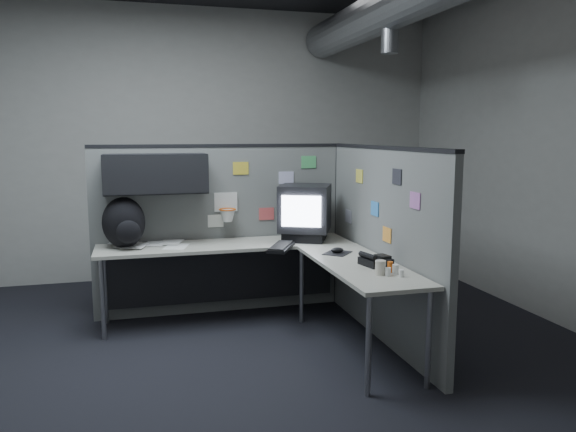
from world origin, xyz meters
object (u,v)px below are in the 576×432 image
object	(u,v)px
phone	(375,261)
desk	(259,261)
monitor	(305,212)
backpack	(124,223)
keyboard	(281,247)

from	to	relation	value
phone	desk	bearing A→B (deg)	127.84
monitor	backpack	xyz separation A→B (m)	(-1.64, 0.03, -0.05)
desk	monitor	world-z (taller)	monitor
desk	keyboard	distance (m)	0.24
keyboard	backpack	bearing A→B (deg)	145.62
desk	backpack	bearing A→B (deg)	164.41
phone	backpack	size ratio (longest dim) A/B	0.54
desk	backpack	size ratio (longest dim) A/B	5.12
keyboard	phone	distance (m)	0.95
keyboard	phone	size ratio (longest dim) A/B	1.89
desk	monitor	distance (m)	0.70
monitor	desk	bearing A→B (deg)	-170.75
phone	backpack	bearing A→B (deg)	145.51
desk	monitor	bearing A→B (deg)	29.13
backpack	monitor	bearing A→B (deg)	3.97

